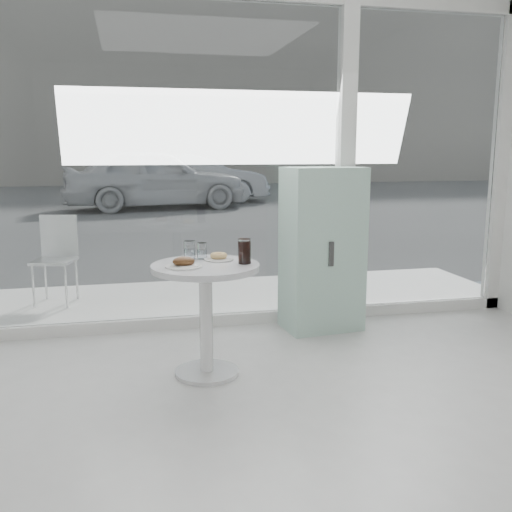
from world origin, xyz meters
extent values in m
cube|color=silver|center=(0.00, 3.00, 0.05)|extent=(5.00, 0.12, 0.10)
cube|color=silver|center=(2.44, 3.00, 1.50)|extent=(0.12, 0.12, 3.00)
cube|color=silver|center=(0.90, 3.00, 1.50)|extent=(0.14, 0.14, 3.00)
cube|color=white|center=(-0.77, 3.00, 1.40)|extent=(3.21, 0.02, 2.60)
cube|color=white|center=(1.67, 3.00, 1.40)|extent=(1.41, 0.02, 2.60)
cylinder|color=silver|center=(-0.50, 1.90, 0.01)|extent=(0.44, 0.44, 0.03)
cylinder|color=silver|center=(-0.50, 1.90, 0.37)|extent=(0.09, 0.09, 0.70)
cylinder|color=white|center=(-0.50, 1.90, 0.75)|extent=(0.72, 0.72, 0.04)
cube|color=white|center=(0.00, 3.80, 0.03)|extent=(5.60, 1.60, 0.05)
cube|color=#3C3C3C|center=(0.00, 16.00, 0.00)|extent=(40.00, 24.00, 0.00)
cube|color=gray|center=(0.00, 25.00, 4.00)|extent=(40.00, 2.00, 8.00)
cube|color=#A2CFBC|center=(0.61, 2.72, 0.69)|extent=(0.68, 0.49, 1.38)
cube|color=#333333|center=(0.61, 2.50, 0.69)|extent=(0.04, 0.02, 0.20)
cylinder|color=silver|center=(-1.88, 3.76, 0.26)|extent=(0.02, 0.02, 0.41)
cylinder|color=silver|center=(-1.58, 3.69, 0.26)|extent=(0.02, 0.02, 0.41)
cylinder|color=silver|center=(-1.81, 4.06, 0.26)|extent=(0.02, 0.02, 0.41)
cylinder|color=silver|center=(-1.51, 3.99, 0.26)|extent=(0.02, 0.02, 0.41)
cube|color=silver|center=(-1.69, 3.88, 0.47)|extent=(0.44, 0.44, 0.03)
cube|color=silver|center=(-1.65, 4.04, 0.69)|extent=(0.36, 0.10, 0.41)
imported|color=silver|center=(-0.27, 13.38, 0.79)|extent=(4.88, 2.51, 1.59)
imported|color=#95989C|center=(0.95, 15.00, 0.70)|extent=(4.27, 1.59, 1.39)
cylinder|color=silver|center=(-0.65, 1.83, 0.78)|extent=(0.24, 0.24, 0.01)
cube|color=white|center=(-0.63, 1.82, 0.79)|extent=(0.14, 0.14, 0.00)
ellipsoid|color=#311B0D|center=(-0.65, 1.83, 0.81)|extent=(0.14, 0.12, 0.06)
ellipsoid|color=#311B0D|center=(-0.61, 1.85, 0.81)|extent=(0.07, 0.07, 0.04)
cylinder|color=silver|center=(-0.39, 2.02, 0.78)|extent=(0.20, 0.20, 0.01)
torus|color=tan|center=(-0.39, 2.02, 0.80)|extent=(0.12, 0.12, 0.04)
cylinder|color=white|center=(-0.58, 2.11, 0.83)|extent=(0.08, 0.08, 0.13)
cylinder|color=white|center=(-0.58, 2.11, 0.81)|extent=(0.07, 0.07, 0.07)
cylinder|color=white|center=(-0.49, 2.11, 0.83)|extent=(0.07, 0.07, 0.11)
cylinder|color=white|center=(-0.49, 2.11, 0.80)|extent=(0.06, 0.06, 0.06)
cylinder|color=white|center=(-0.24, 1.87, 0.85)|extent=(0.09, 0.09, 0.17)
cylinder|color=black|center=(-0.24, 1.87, 0.85)|extent=(0.07, 0.07, 0.15)
camera|label=1|loc=(-0.99, -1.78, 1.51)|focal=40.00mm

